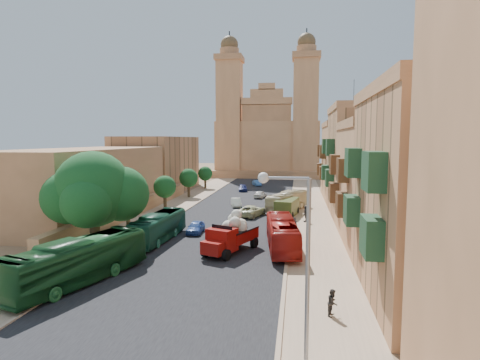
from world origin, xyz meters
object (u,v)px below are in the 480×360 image
(olive_pickup, at_px, (287,207))
(pedestrian_b, at_px, (333,303))
(street_tree_a, at_px, (127,194))
(car_dkblue, at_px, (243,188))
(church, at_px, (268,139))
(ficus_tree, at_px, (94,192))
(bus_red_east, at_px, (282,234))
(pedestrian_a, at_px, (294,226))
(car_white_a, at_px, (236,202))
(street_tree_c, at_px, (189,178))
(car_white_b, at_px, (260,194))
(street_tree_d, at_px, (205,174))
(pedestrian_c, at_px, (306,214))
(car_blue_b, at_px, (257,183))
(red_truck, at_px, (231,234))
(car_cream, at_px, (252,211))
(streetlamp, at_px, (296,248))
(bus_green_south, at_px, (79,261))
(bus_cream_east, at_px, (288,201))
(street_tree_b, at_px, (165,187))
(car_blue_a, at_px, (196,227))
(bus_green_north, at_px, (158,227))

(olive_pickup, height_order, pedestrian_b, olive_pickup)
(street_tree_a, relative_size, car_dkblue, 1.45)
(church, distance_m, pedestrian_b, 86.05)
(ficus_tree, xyz_separation_m, pedestrian_b, (19.15, -10.44, -4.32))
(bus_red_east, bearing_deg, pedestrian_a, -106.65)
(car_white_a, distance_m, pedestrian_a, 17.74)
(bus_red_east, bearing_deg, street_tree_c, -67.50)
(car_white_a, distance_m, pedestrian_b, 35.87)
(car_white_b, bearing_deg, ficus_tree, 83.50)
(street_tree_d, bearing_deg, pedestrian_c, -57.63)
(car_blue_b, bearing_deg, red_truck, -106.75)
(ficus_tree, bearing_deg, olive_pickup, 48.86)
(car_white_a, height_order, car_cream, car_cream)
(car_white_a, bearing_deg, red_truck, -96.16)
(olive_pickup, bearing_deg, car_white_b, 107.93)
(street_tree_c, bearing_deg, street_tree_d, 90.00)
(ficus_tree, bearing_deg, streetlamp, -43.03)
(ficus_tree, distance_m, street_tree_c, 32.06)
(bus_green_south, xyz_separation_m, pedestrian_c, (15.25, 22.22, -0.55))
(bus_cream_east, distance_m, car_white_b, 12.09)
(red_truck, relative_size, car_dkblue, 1.66)
(car_blue_b, bearing_deg, pedestrian_b, -100.32)
(street_tree_b, relative_size, car_blue_a, 1.31)
(car_blue_a, height_order, pedestrian_b, pedestrian_b)
(olive_pickup, bearing_deg, car_blue_b, 102.50)
(street_tree_b, xyz_separation_m, street_tree_c, (0.00, 12.00, 0.05))
(street_tree_d, distance_m, olive_pickup, 30.65)
(street_tree_a, bearing_deg, car_cream, 36.78)
(bus_green_south, bearing_deg, car_cream, 88.45)
(bus_green_south, bearing_deg, street_tree_a, 120.14)
(car_cream, height_order, pedestrian_a, pedestrian_a)
(bus_green_north, relative_size, car_cream, 1.90)
(street_tree_c, distance_m, red_truck, 33.43)
(red_truck, height_order, car_white_a, red_truck)
(car_white_a, bearing_deg, street_tree_b, -171.02)
(car_dkblue, bearing_deg, street_tree_b, -119.05)
(church, relative_size, bus_green_north, 3.86)
(car_cream, relative_size, car_blue_b, 1.44)
(street_tree_a, bearing_deg, bus_red_east, -18.50)
(car_white_a, bearing_deg, pedestrian_b, -86.66)
(olive_pickup, height_order, car_blue_b, olive_pickup)
(red_truck, distance_m, bus_red_east, 4.54)
(street_tree_a, bearing_deg, car_dkblue, 76.62)
(bus_cream_east, xyz_separation_m, car_white_a, (-7.33, 2.16, -0.68))
(car_blue_a, bearing_deg, bus_cream_east, 56.55)
(pedestrian_a, bearing_deg, pedestrian_b, 92.31)
(pedestrian_b, bearing_deg, ficus_tree, 80.72)
(streetlamp, relative_size, bus_green_north, 0.87)
(ficus_tree, height_order, car_white_a, ficus_tree)
(street_tree_a, bearing_deg, pedestrian_a, 0.60)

